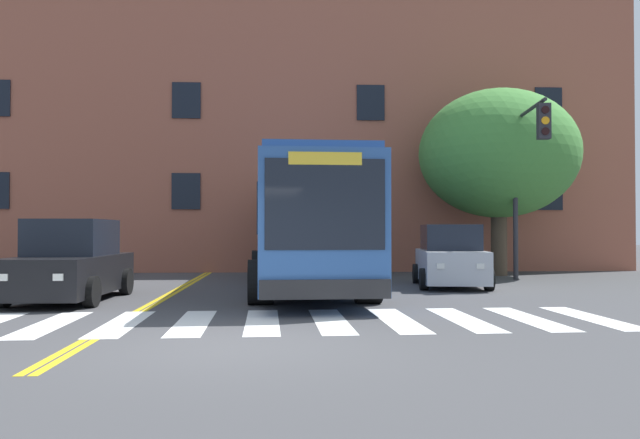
# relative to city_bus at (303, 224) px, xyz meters

# --- Properties ---
(ground_plane) EXTENTS (120.00, 120.00, 0.00)m
(ground_plane) POSITION_rel_city_bus_xyz_m (-1.29, -8.52, -1.81)
(ground_plane) COLOR #424244
(crosswalk) EXTENTS (12.80, 3.48, 0.01)m
(crosswalk) POSITION_rel_city_bus_xyz_m (-0.94, -6.31, -1.81)
(crosswalk) COLOR white
(crosswalk) RESTS_ON ground
(lane_line_yellow_inner) EXTENTS (0.12, 36.00, 0.01)m
(lane_line_yellow_inner) POSITION_rel_city_bus_xyz_m (-3.52, 7.69, -1.81)
(lane_line_yellow_inner) COLOR gold
(lane_line_yellow_inner) RESTS_ON ground
(lane_line_yellow_outer) EXTENTS (0.12, 36.00, 0.01)m
(lane_line_yellow_outer) POSITION_rel_city_bus_xyz_m (-3.36, 7.69, -1.81)
(lane_line_yellow_outer) COLOR gold
(lane_line_yellow_outer) RESTS_ON ground
(city_bus) EXTENTS (3.19, 12.05, 3.34)m
(city_bus) POSITION_rel_city_bus_xyz_m (0.00, 0.00, 0.00)
(city_bus) COLOR #2D5699
(city_bus) RESTS_ON ground
(car_black_near_lane) EXTENTS (2.14, 4.33, 1.88)m
(car_black_near_lane) POSITION_rel_city_bus_xyz_m (-5.49, -2.64, -0.97)
(car_black_near_lane) COLOR black
(car_black_near_lane) RESTS_ON ground
(car_silver_far_lane) EXTENTS (2.31, 3.81, 1.79)m
(car_silver_far_lane) POSITION_rel_city_bus_xyz_m (4.26, 0.33, -0.99)
(car_silver_far_lane) COLOR #B7BABF
(car_silver_far_lane) RESTS_ON ground
(traffic_light_near_corner) EXTENTS (0.64, 3.40, 5.85)m
(traffic_light_near_corner) POSITION_rel_city_bus_xyz_m (6.96, 1.43, 2.05)
(traffic_light_near_corner) COLOR #28282D
(traffic_light_near_corner) RESTS_ON ground
(street_tree_curbside_large) EXTENTS (8.09, 8.26, 6.73)m
(street_tree_curbside_large) POSITION_rel_city_bus_xyz_m (7.25, 4.72, 2.59)
(street_tree_curbside_large) COLOR #4C3D2D
(street_tree_curbside_large) RESTS_ON ground
(building_facade) EXTENTS (35.96, 8.19, 12.59)m
(building_facade) POSITION_rel_city_bus_xyz_m (-4.31, 10.92, 4.49)
(building_facade) COLOR #9E5642
(building_facade) RESTS_ON ground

